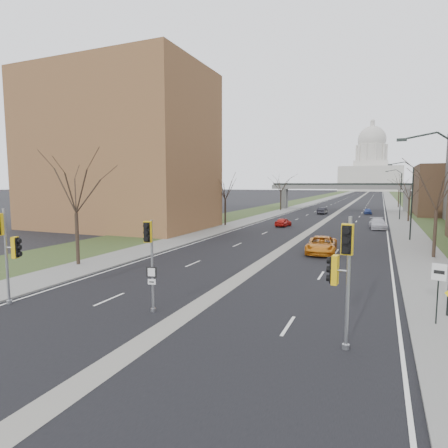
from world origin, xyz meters
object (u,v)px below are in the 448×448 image
Objects in this scene: signal_pole_left at (7,242)px; car_right_far at (368,211)px; signal_pole_right at (343,264)px; car_left_far at (323,211)px; car_left_near at (283,222)px; car_right_mid at (378,224)px; signal_pole_median at (150,249)px; car_right_near at (321,245)px; speed_limit_sign at (438,283)px.

signal_pole_left is 1.41× the size of car_right_far.
signal_pole_right is 66.18m from car_left_far.
signal_pole_left is at bearing -107.87° from car_right_far.
signal_pole_right reaches higher than car_left_near.
car_right_far is (-2.19, 26.71, -0.13)m from car_right_mid.
signal_pole_right reaches higher than car_right_mid.
signal_pole_median reaches higher than car_right_far.
car_left_near is 0.74× the size of car_right_mid.
car_left_near is at bearing 83.77° from signal_pole_median.
signal_pole_left is at bearing -177.38° from signal_pole_median.
car_left_far is 0.76× the size of car_right_near.
signal_pole_median is at bearing -149.15° from speed_limit_sign.
signal_pole_right is at bearing -17.76° from signal_pole_left.
signal_pole_left is 41.47m from car_left_near.
signal_pole_right is at bearing -14.70° from signal_pole_median.
speed_limit_sign is at bearing -91.10° from car_right_far.
car_right_near is (8.39, -19.73, 0.12)m from car_left_near.
car_right_far is (-1.16, 68.93, -2.76)m from signal_pole_right.
car_right_mid is 26.80m from car_right_far.
speed_limit_sign is 38.15m from car_right_mid.
car_right_near reaches higher than car_right_far.
speed_limit_sign is 0.49× the size of car_right_near.
car_right_mid is 1.43× the size of car_right_far.
signal_pole_median reaches higher than car_right_mid.
signal_pole_median is at bearing -109.24° from car_right_near.
car_left_far is (-9.88, 65.38, -2.69)m from signal_pole_right.
signal_pole_left is 46.87m from car_right_mid.
car_left_far is at bearing 94.07° from car_right_near.
car_right_mid is (13.04, 2.23, 0.10)m from car_left_near.
car_left_far is at bearing -87.76° from car_left_near.
signal_pole_right reaches higher than signal_pole_left.
signal_pole_right is 1.22× the size of car_left_far.
signal_pole_median is at bearing -102.00° from car_right_far.
car_right_near is at bearing 37.10° from signal_pole_left.
car_right_far is at bearing 83.28° from car_right_near.
car_right_mid reaches higher than car_left_near.
signal_pole_left reaches higher than car_left_near.
signal_pole_left is 1.11× the size of signal_pole_median.
signal_pole_median is at bearing 94.25° from car_left_far.
car_right_near is at bearing 105.74° from signal_pole_right.
car_left_far is 45.54m from car_right_near.
car_left_far is at bearing 80.19° from signal_pole_median.
car_left_near is 21.44m from car_right_near.
car_left_near reaches higher than car_right_far.
signal_pole_median reaches higher than speed_limit_sign.
car_left_far reaches higher than car_left_near.
car_left_far reaches higher than car_right_far.
signal_pole_right reaches higher than car_left_far.
speed_limit_sign is 0.72× the size of car_left_near.
signal_pole_median is at bearing 101.38° from car_left_near.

